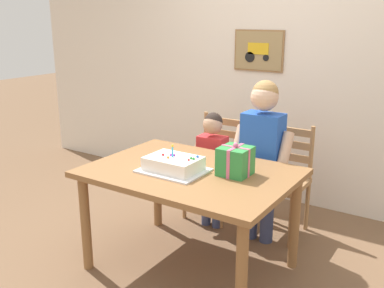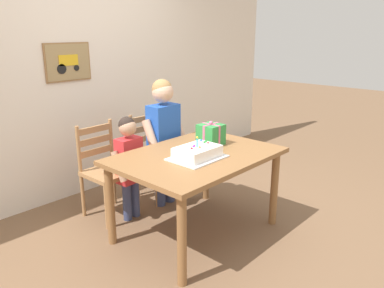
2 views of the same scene
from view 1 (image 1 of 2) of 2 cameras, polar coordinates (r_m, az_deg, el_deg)
The scene contains 9 objects.
ground_plane at distance 3.39m, azimuth -0.19°, elevation -15.53°, with size 20.00×20.00×0.00m, color brown.
back_wall at distance 4.34m, azimuth 11.72°, elevation 9.53°, with size 6.40×0.11×2.60m.
dining_table at distance 3.09m, azimuth -0.20°, elevation -5.06°, with size 1.40×1.00×0.76m.
birthday_cake at distance 3.02m, azimuth -2.41°, elevation -2.67°, with size 0.44×0.34×0.19m.
gift_box_red_large at distance 2.96m, azimuth 5.61°, elevation -2.19°, with size 0.20×0.21×0.23m.
chair_left at distance 4.03m, azimuth 3.06°, elevation -2.83°, with size 0.43×0.43×0.92m.
chair_right at distance 3.77m, azimuth 11.43°, elevation -4.50°, with size 0.42×0.42×0.92m.
child_older at distance 3.48m, azimuth 9.04°, elevation -0.30°, with size 0.47×0.27×1.32m.
child_younger at distance 3.74m, azimuth 2.62°, elevation -1.95°, with size 0.37×0.21×1.02m.
Camera 1 is at (1.58, -2.40, 1.78)m, focal length 41.35 mm.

